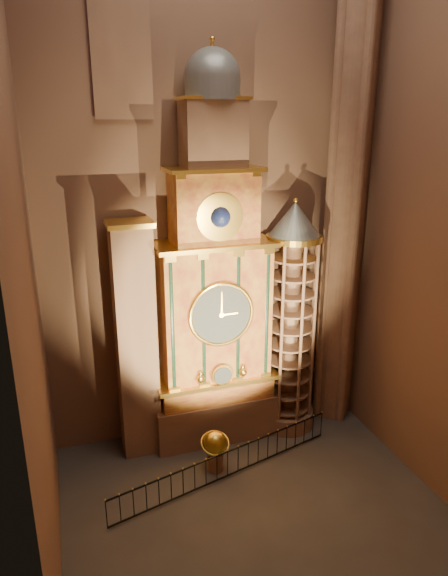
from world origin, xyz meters
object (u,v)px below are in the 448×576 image
object	(u,v)px
portrait_tower	(136,341)
celestial_globe	(215,447)
stair_turret	(290,321)
iron_railing	(228,464)
astronomical_clock	(214,298)

from	to	relation	value
portrait_tower	celestial_globe	distance (m)	5.46
stair_turret	iron_railing	size ratio (longest dim) A/B	1.09
celestial_globe	iron_railing	distance (m)	0.86
portrait_tower	celestial_globe	world-z (taller)	portrait_tower
astronomical_clock	celestial_globe	xyz separation A→B (m)	(-0.74, -2.43, -5.63)
celestial_globe	astronomical_clock	bearing A→B (deg)	73.01
portrait_tower	stair_turret	bearing A→B (deg)	-2.33
astronomical_clock	portrait_tower	world-z (taller)	astronomical_clock
astronomical_clock	celestial_globe	distance (m)	6.17
portrait_tower	iron_railing	size ratio (longest dim) A/B	1.03
portrait_tower	stair_turret	distance (m)	6.91
celestial_globe	iron_railing	size ratio (longest dim) A/B	0.18
portrait_tower	iron_railing	bearing A→B (deg)	-46.65
astronomical_clock	portrait_tower	bearing A→B (deg)	179.71
portrait_tower	stair_turret	size ratio (longest dim) A/B	0.94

